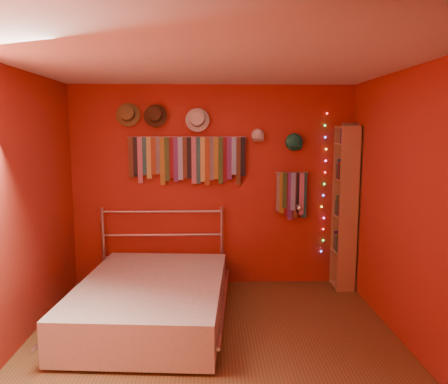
{
  "coord_description": "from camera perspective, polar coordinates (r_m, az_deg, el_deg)",
  "views": [
    {
      "loc": [
        -0.01,
        -3.67,
        1.95
      ],
      "look_at": [
        0.12,
        0.9,
        1.3
      ],
      "focal_mm": 35.0,
      "sensor_mm": 36.0,
      "label": 1
    }
  ],
  "objects": [
    {
      "name": "tie_rack",
      "position": [
        5.38,
        -4.75,
        4.46
      ],
      "size": [
        1.45,
        0.03,
        0.6
      ],
      "color": "#BABBC0",
      "rests_on": "back_wall"
    },
    {
      "name": "bed",
      "position": [
        4.65,
        -9.39,
        -13.68
      ],
      "size": [
        1.66,
        2.12,
        1.0
      ],
      "rotation": [
        0.0,
        0.0,
        -0.07
      ],
      "color": "#BABBC0",
      "rests_on": "ground"
    },
    {
      "name": "reading_lamp",
      "position": [
        5.37,
        9.78,
        -2.01
      ],
      "size": [
        0.07,
        0.31,
        0.09
      ],
      "color": "#BABBC0",
      "rests_on": "back_wall"
    },
    {
      "name": "right_wall",
      "position": [
        4.13,
        23.64,
        -2.33
      ],
      "size": [
        0.02,
        3.5,
        2.5
      ],
      "primitive_type": "cube",
      "color": "maroon",
      "rests_on": "ground"
    },
    {
      "name": "fairy_lights",
      "position": [
        5.6,
        12.95,
        1.03
      ],
      "size": [
        0.06,
        0.02,
        1.76
      ],
      "color": "#FF3333",
      "rests_on": "back_wall"
    },
    {
      "name": "cap_green",
      "position": [
        5.47,
        9.14,
        6.44
      ],
      "size": [
        0.2,
        0.25,
        0.2
      ],
      "color": "#176A4E",
      "rests_on": "back_wall"
    },
    {
      "name": "fedora_white",
      "position": [
        5.33,
        -3.52,
        9.47
      ],
      "size": [
        0.29,
        0.16,
        0.29
      ],
      "rotation": [
        1.36,
        0.0,
        0.0
      ],
      "color": "silver",
      "rests_on": "back_wall"
    },
    {
      "name": "fedora_brown",
      "position": [
        5.38,
        -9.0,
        9.89
      ],
      "size": [
        0.28,
        0.15,
        0.28
      ],
      "rotation": [
        1.36,
        0.0,
        0.0
      ],
      "color": "#422A17",
      "rests_on": "back_wall"
    },
    {
      "name": "cap_white",
      "position": [
        5.4,
        4.43,
        7.39
      ],
      "size": [
        0.17,
        0.21,
        0.17
      ],
      "color": "white",
      "rests_on": "back_wall"
    },
    {
      "name": "ground",
      "position": [
        4.16,
        -1.37,
        -19.85
      ],
      "size": [
        3.5,
        3.5,
        0.0
      ],
      "primitive_type": "plane",
      "color": "brown",
      "rests_on": "ground"
    },
    {
      "name": "fedora_olive",
      "position": [
        5.43,
        -12.49,
        9.93
      ],
      "size": [
        0.29,
        0.16,
        0.29
      ],
      "rotation": [
        1.36,
        0.0,
        0.0
      ],
      "color": "brown",
      "rests_on": "back_wall"
    },
    {
      "name": "small_tie_rack",
      "position": [
        5.51,
        8.86,
        -0.14
      ],
      "size": [
        0.4,
        0.03,
        0.6
      ],
      "color": "#BABBC0",
      "rests_on": "back_wall"
    },
    {
      "name": "bookshelf",
      "position": [
        5.54,
        15.94,
        -1.9
      ],
      "size": [
        0.25,
        0.34,
        2.0
      ],
      "color": "#AB834D",
      "rests_on": "ground"
    },
    {
      "name": "back_wall",
      "position": [
        5.47,
        -1.48,
        0.75
      ],
      "size": [
        3.5,
        0.02,
        2.5
      ],
      "primitive_type": "cube",
      "color": "maroon",
      "rests_on": "ground"
    },
    {
      "name": "left_wall",
      "position": [
        4.13,
        -26.55,
        -2.52
      ],
      "size": [
        0.02,
        3.5,
        2.5
      ],
      "primitive_type": "cube",
      "color": "maroon",
      "rests_on": "ground"
    },
    {
      "name": "ceiling",
      "position": [
        3.72,
        -1.51,
        16.62
      ],
      "size": [
        3.5,
        3.5,
        0.02
      ],
      "primitive_type": "cube",
      "color": "white",
      "rests_on": "back_wall"
    }
  ]
}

